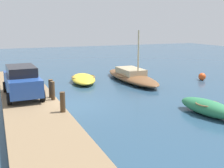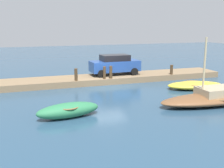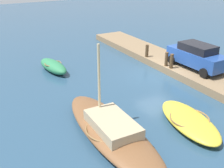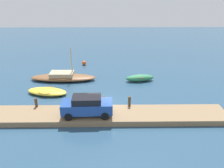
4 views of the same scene
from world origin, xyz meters
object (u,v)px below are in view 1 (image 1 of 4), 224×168
at_px(motorboat_yellow, 83,79).
at_px(mooring_post_west, 37,74).
at_px(sailboat_brown, 131,76).
at_px(mooring_post_mid_west, 51,89).
at_px(rowboat_green, 207,107).
at_px(parked_car, 22,81).
at_px(mooring_post_mid_east, 53,91).
at_px(mooring_post_east, 63,102).
at_px(marker_buoy, 202,77).

bearing_deg(motorboat_yellow, mooring_post_west, -79.38).
xyz_separation_m(sailboat_brown, mooring_post_mid_west, (4.55, -7.34, 0.60)).
distance_m(rowboat_green, motorboat_yellow, 10.79).
relative_size(mooring_post_west, parked_car, 0.19).
bearing_deg(mooring_post_mid_west, rowboat_green, 55.99).
xyz_separation_m(sailboat_brown, mooring_post_mid_east, (5.09, -7.34, 0.60)).
distance_m(mooring_post_east, parked_car, 4.01).
distance_m(motorboat_yellow, parked_car, 6.98).
bearing_deg(parked_car, mooring_post_east, 19.71).
bearing_deg(mooring_post_west, marker_buoy, 76.71).
bearing_deg(mooring_post_east, motorboat_yellow, 156.94).
bearing_deg(sailboat_brown, parked_car, -66.42).
relative_size(motorboat_yellow, mooring_post_mid_west, 4.46).
bearing_deg(mooring_post_east, marker_buoy, 112.83).
bearing_deg(rowboat_green, mooring_post_west, -153.99).
bearing_deg(mooring_post_mid_west, mooring_post_mid_east, 0.00).
bearing_deg(sailboat_brown, mooring_post_west, -97.45).
relative_size(sailboat_brown, mooring_post_west, 9.39).
height_order(sailboat_brown, parked_car, sailboat_brown).
bearing_deg(marker_buoy, mooring_post_west, -103.29).
bearing_deg(marker_buoy, sailboat_brown, -109.70).
relative_size(motorboat_yellow, mooring_post_mid_east, 4.51).
height_order(rowboat_green, mooring_post_west, mooring_post_west).
height_order(rowboat_green, sailboat_brown, sailboat_brown).
height_order(sailboat_brown, mooring_post_mid_east, sailboat_brown).
bearing_deg(mooring_post_west, rowboat_green, 34.04).
bearing_deg(sailboat_brown, rowboat_green, -1.61).
bearing_deg(motorboat_yellow, rowboat_green, 29.72).
distance_m(mooring_post_west, parked_car, 5.00).
height_order(sailboat_brown, mooring_post_mid_west, sailboat_brown).
bearing_deg(mooring_post_east, parked_car, -158.66).
bearing_deg(rowboat_green, sailboat_brown, 169.61).
bearing_deg(mooring_post_west, mooring_post_east, 0.00).
height_order(mooring_post_mid_west, mooring_post_mid_east, mooring_post_mid_west).
bearing_deg(motorboat_yellow, mooring_post_east, -11.57).
xyz_separation_m(mooring_post_mid_east, mooring_post_east, (2.32, 0.00, -0.03)).
bearing_deg(parked_car, mooring_post_west, 161.42).
xyz_separation_m(motorboat_yellow, mooring_post_mid_east, (6.10, -3.58, 0.71)).
bearing_deg(mooring_post_west, motorboat_yellow, 89.13).
relative_size(mooring_post_mid_west, mooring_post_east, 1.07).
bearing_deg(motorboat_yellow, parked_car, -35.45).
bearing_deg(parked_car, mooring_post_mid_west, 58.06).
height_order(parked_car, marker_buoy, parked_car).
bearing_deg(mooring_post_west, sailboat_brown, 81.80).
height_order(sailboat_brown, motorboat_yellow, sailboat_brown).
bearing_deg(sailboat_brown, mooring_post_mid_west, -57.46).
xyz_separation_m(motorboat_yellow, marker_buoy, (2.99, 9.31, 0.01)).
distance_m(sailboat_brown, mooring_post_east, 10.45).
relative_size(mooring_post_west, marker_buoy, 1.40).
relative_size(mooring_post_west, mooring_post_east, 0.87).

